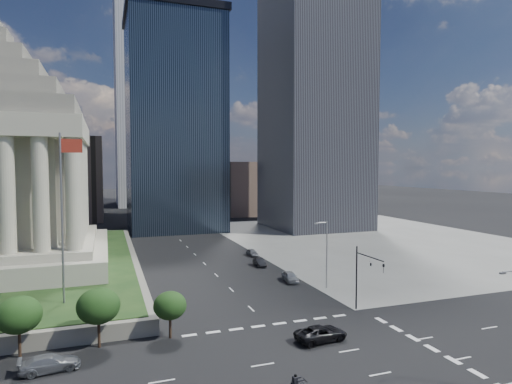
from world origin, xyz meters
name	(u,v)px	position (x,y,z in m)	size (l,w,h in m)	color
ground	(166,227)	(0.00, 100.00, 0.00)	(500.00, 500.00, 0.00)	black
sidewalk_ne	(373,239)	(46.00, 60.00, 0.01)	(68.00, 90.00, 0.03)	slate
flagpole	(63,208)	(-21.83, 24.00, 13.11)	(2.52, 0.24, 20.00)	slate
midrise_glass	(174,126)	(2.00, 95.00, 30.00)	(26.00, 26.00, 60.00)	black
skyscraper_tall	(157,8)	(8.00, 185.00, 95.00)	(40.00, 40.00, 190.00)	gray
highrise_ne	(315,59)	(42.00, 85.00, 50.00)	(26.00, 28.00, 100.00)	black
building_filler_ne	(238,188)	(32.00, 130.00, 10.00)	(20.00, 30.00, 20.00)	brown
building_filler_nw	(66,179)	(-30.00, 130.00, 14.00)	(24.00, 30.00, 28.00)	brown
traffic_signal_ne	(365,271)	(12.50, 13.70, 5.25)	(0.30, 5.74, 8.00)	black
street_lamp_north	(326,250)	(13.33, 25.00, 5.66)	(2.13, 0.22, 10.00)	slate
pickup_truck	(321,333)	(3.58, 8.08, 0.78)	(2.57, 5.58, 1.55)	black
suv_grey	(50,363)	(-22.01, 10.09, 0.73)	(2.04, 5.01, 1.45)	slate
parked_sedan_near	(290,277)	(9.93, 30.17, 0.78)	(1.84, 4.57, 1.56)	gray
parked_sedan_mid	(259,262)	(9.00, 41.73, 0.69)	(1.45, 4.17, 1.37)	black
parked_sedan_far	(252,252)	(10.67, 50.73, 0.69)	(4.06, 1.63, 1.38)	#56585E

